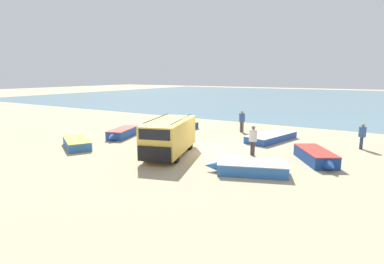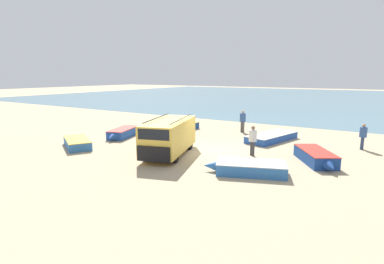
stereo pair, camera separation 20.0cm
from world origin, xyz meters
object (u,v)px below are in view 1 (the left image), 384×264
Objects in this scene: fishing_rowboat_2 at (122,133)px; fishing_rowboat_4 at (250,167)px; fisherman_1 at (242,119)px; fishing_rowboat_5 at (77,143)px; fisherman_0 at (362,134)px; fishing_rowboat_1 at (272,137)px; fishing_rowboat_3 at (316,157)px; fishing_rowboat_0 at (177,127)px; parked_van at (169,136)px; fisherman_2 at (253,138)px.

fishing_rowboat_2 is 0.97× the size of fishing_rowboat_4.
fishing_rowboat_5 is at bearing -24.36° from fisherman_1.
fisherman_0 is at bearing -120.64° from fishing_rowboat_5.
fishing_rowboat_1 is 1.45× the size of fishing_rowboat_5.
fishing_rowboat_3 is 0.99× the size of fishing_rowboat_5.
fishing_rowboat_1 is 3.32× the size of fisherman_0.
fishing_rowboat_2 is at bearing -146.86° from fisherman_0.
fishing_rowboat_4 is at bearing 58.00° from fishing_rowboat_0.
parked_van is 4.93m from fisherman_2.
fishing_rowboat_3 reaches higher than fishing_rowboat_2.
fisherman_2 is at bearing -129.61° from fishing_rowboat_5.
fishing_rowboat_1 is at bearing -101.53° from fishing_rowboat_4.
parked_van reaches higher than fishing_rowboat_3.
parked_van reaches higher than fishing_rowboat_0.
fisherman_1 is at bearing 156.52° from parked_van.
fisherman_0 reaches higher than fishing_rowboat_0.
fisherman_1 is at bearing -163.96° from fishing_rowboat_3.
fisherman_1 is at bearing 121.74° from fishing_rowboat_0.
parked_van is 3.06× the size of fisherman_2.
fisherman_2 is at bearing -92.77° from fishing_rowboat_4.
fisherman_0 is 0.91× the size of fisherman_1.
fisherman_2 is (8.29, -4.30, 0.77)m from fishing_rowboat_0.
fisherman_1 is (-6.81, 6.26, 0.76)m from fishing_rowboat_3.
fishing_rowboat_0 is at bearing 136.71° from fishing_rowboat_2.
fishing_rowboat_2 is (-2.10, -4.40, 0.03)m from fishing_rowboat_0.
fishing_rowboat_5 is 18.56m from fisherman_0.
fishing_rowboat_3 is 5.20m from fisherman_0.
fishing_rowboat_1 is at bearing 133.29° from parked_van.
fishing_rowboat_2 reaches higher than fishing_rowboat_0.
fisherman_2 reaches higher than fishing_rowboat_5.
fisherman_2 reaches higher than fishing_rowboat_3.
fisherman_0 reaches higher than fishing_rowboat_1.
fishing_rowboat_4 is 10.77m from fisherman_1.
fishing_rowboat_5 is (-6.42, -1.58, -0.86)m from parked_van.
fishing_rowboat_1 is 13.69m from fishing_rowboat_5.
fishing_rowboat_3 is at bearing 74.07° from fishing_rowboat_2.
fisherman_1 is (-3.09, 1.79, 0.84)m from fishing_rowboat_1.
fishing_rowboat_3 is (3.72, -4.47, 0.08)m from fishing_rowboat_1.
fishing_rowboat_4 is 2.45× the size of fisherman_0.
fishing_rowboat_0 is 1.18× the size of fishing_rowboat_4.
fisherman_1 is 7.39m from fisherman_2.
fishing_rowboat_1 is 1.35× the size of fishing_rowboat_4.
fishing_rowboat_5 is (-14.21, -4.32, -0.05)m from fishing_rowboat_3.
fishing_rowboat_2 reaches higher than fishing_rowboat_4.
fishing_rowboat_4 is at bearing -66.07° from fishing_rowboat_3.
fishing_rowboat_0 is 4.87m from fishing_rowboat_2.
parked_van is 1.43× the size of fishing_rowboat_5.
fishing_rowboat_2 is 16.69m from fisherman_0.
fisherman_2 reaches higher than fishing_rowboat_4.
fishing_rowboat_3 is 2.11× the size of fisherman_2.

